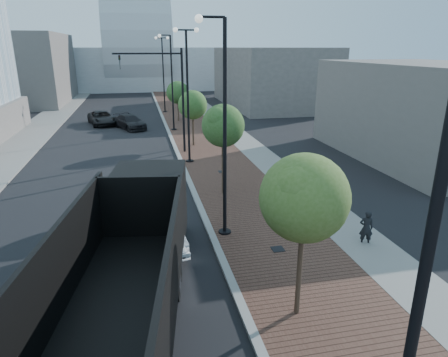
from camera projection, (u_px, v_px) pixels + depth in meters
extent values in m
cube|color=#4C2D23|center=(194.00, 119.00, 46.30)|extent=(7.00, 140.00, 0.12)
cube|color=slate|center=(217.00, 118.00, 46.84)|extent=(2.40, 140.00, 0.13)
cube|color=gray|center=(164.00, 120.00, 45.59)|extent=(0.30, 140.00, 0.14)
cube|color=slate|center=(43.00, 125.00, 42.97)|extent=(4.00, 140.00, 0.12)
cube|color=black|center=(150.00, 204.00, 16.29)|extent=(3.27, 3.36, 2.94)
cube|color=black|center=(156.00, 211.00, 18.02)|extent=(2.77, 1.00, 1.47)
cube|color=black|center=(147.00, 237.00, 15.10)|extent=(2.94, 1.35, 0.57)
cube|color=black|center=(117.00, 336.00, 9.89)|extent=(4.36, 10.71, 0.40)
cube|color=black|center=(116.00, 321.00, 9.74)|extent=(4.47, 10.73, 0.14)
cube|color=black|center=(51.00, 283.00, 9.32)|extent=(1.81, 10.29, 2.26)
cube|color=black|center=(172.00, 280.00, 9.46)|extent=(1.81, 10.29, 2.26)
cube|color=black|center=(140.00, 208.00, 13.69)|extent=(2.81, 0.59, 2.26)
cylinder|color=black|center=(121.00, 240.00, 16.07)|extent=(0.54, 1.28, 1.24)
cylinder|color=silver|center=(121.00, 240.00, 16.07)|extent=(0.49, 0.73, 0.68)
cylinder|color=black|center=(180.00, 238.00, 16.19)|extent=(0.54, 1.28, 1.24)
cylinder|color=silver|center=(180.00, 238.00, 16.19)|extent=(0.49, 0.73, 0.68)
cylinder|color=black|center=(128.00, 223.00, 17.59)|extent=(0.54, 1.28, 1.24)
cylinder|color=silver|center=(128.00, 223.00, 17.59)|extent=(0.49, 0.73, 0.68)
cylinder|color=black|center=(182.00, 222.00, 17.71)|extent=(0.54, 1.28, 1.24)
cylinder|color=silver|center=(182.00, 222.00, 17.71)|extent=(0.49, 0.73, 0.68)
cylinder|color=black|center=(102.00, 285.00, 13.04)|extent=(0.54, 1.28, 1.24)
cylinder|color=silver|center=(102.00, 285.00, 13.04)|extent=(0.49, 0.73, 0.68)
cylinder|color=black|center=(175.00, 283.00, 13.16)|extent=(0.54, 1.28, 1.24)
cylinder|color=silver|center=(175.00, 283.00, 13.16)|extent=(0.49, 0.73, 0.68)
cylinder|color=black|center=(110.00, 266.00, 14.18)|extent=(0.54, 1.28, 1.24)
cylinder|color=silver|center=(110.00, 266.00, 14.18)|extent=(0.49, 0.73, 0.68)
cylinder|color=black|center=(177.00, 264.00, 14.29)|extent=(0.54, 1.28, 1.24)
cylinder|color=silver|center=(177.00, 264.00, 14.29)|extent=(0.49, 0.73, 0.68)
imported|color=silver|center=(154.00, 228.00, 16.80)|extent=(2.59, 4.85, 1.52)
imported|color=black|center=(102.00, 118.00, 43.20)|extent=(3.61, 5.63, 1.44)
imported|color=black|center=(130.00, 122.00, 41.01)|extent=(3.76, 5.24, 1.41)
imported|color=black|center=(366.00, 228.00, 16.74)|extent=(0.66, 0.54, 1.58)
cylinder|color=black|center=(417.00, 316.00, 5.31)|extent=(0.16, 0.16, 9.00)
cylinder|color=black|center=(225.00, 233.00, 17.87)|extent=(0.56, 0.56, 0.20)
cylinder|color=black|center=(225.00, 134.00, 16.45)|extent=(0.16, 0.16, 9.00)
cylinder|color=black|center=(212.00, 17.00, 14.93)|extent=(1.00, 0.10, 0.10)
sphere|color=silver|center=(199.00, 19.00, 14.85)|extent=(0.32, 0.32, 0.32)
cylinder|color=black|center=(190.00, 162.00, 29.00)|extent=(0.56, 0.56, 0.20)
cylinder|color=black|center=(188.00, 99.00, 27.58)|extent=(0.16, 0.16, 9.00)
cylinder|color=black|center=(186.00, 30.00, 26.17)|extent=(1.40, 0.10, 0.10)
sphere|color=silver|center=(175.00, 30.00, 26.02)|extent=(0.32, 0.32, 0.32)
sphere|color=silver|center=(196.00, 30.00, 26.31)|extent=(0.32, 0.32, 0.32)
cylinder|color=black|center=(174.00, 130.00, 40.13)|extent=(0.56, 0.56, 0.20)
cylinder|color=black|center=(172.00, 84.00, 38.71)|extent=(0.16, 0.16, 9.00)
cylinder|color=black|center=(165.00, 35.00, 37.20)|extent=(1.00, 0.10, 0.10)
sphere|color=silver|center=(159.00, 36.00, 37.12)|extent=(0.32, 0.32, 0.32)
cylinder|color=black|center=(165.00, 112.00, 51.27)|extent=(0.56, 0.56, 0.20)
cylinder|color=black|center=(163.00, 76.00, 49.85)|extent=(0.16, 0.16, 9.00)
cylinder|color=black|center=(162.00, 38.00, 48.43)|extent=(1.40, 0.10, 0.10)
sphere|color=silver|center=(156.00, 38.00, 48.29)|extent=(0.32, 0.32, 0.32)
sphere|color=silver|center=(167.00, 38.00, 48.57)|extent=(0.32, 0.32, 0.32)
cylinder|color=black|center=(183.00, 102.00, 30.56)|extent=(0.18, 0.18, 8.00)
cylinder|color=black|center=(147.00, 54.00, 28.92)|extent=(5.00, 0.12, 0.12)
imported|color=black|center=(120.00, 62.00, 28.71)|extent=(0.16, 0.20, 1.00)
cylinder|color=#382619|center=(300.00, 263.00, 11.95)|extent=(0.16, 0.16, 3.70)
sphere|color=#405D1F|center=(304.00, 198.00, 11.29)|extent=(2.59, 2.59, 2.59)
sphere|color=#405D1F|center=(312.00, 202.00, 11.73)|extent=(1.81, 1.81, 1.81)
sphere|color=#405D1F|center=(299.00, 190.00, 10.83)|extent=(1.55, 1.55, 1.55)
cylinder|color=#382619|center=(223.00, 164.00, 22.15)|extent=(0.16, 0.16, 3.74)
sphere|color=#2B511C|center=(223.00, 126.00, 21.48)|extent=(2.34, 2.34, 2.34)
sphere|color=#2B511C|center=(229.00, 129.00, 21.92)|extent=(1.63, 1.63, 1.63)
sphere|color=#2B511C|center=(219.00, 120.00, 21.02)|extent=(1.40, 1.40, 1.40)
cylinder|color=#382619|center=(193.00, 127.00, 33.36)|extent=(0.16, 0.16, 3.28)
sphere|color=#305D20|center=(193.00, 105.00, 32.77)|extent=(2.40, 2.40, 2.40)
sphere|color=#305D20|center=(197.00, 107.00, 33.20)|extent=(1.68, 1.68, 1.68)
sphere|color=#305D20|center=(189.00, 101.00, 32.33)|extent=(1.44, 1.44, 1.44)
cylinder|color=#382619|center=(178.00, 108.00, 44.52)|extent=(0.16, 0.16, 3.07)
sphere|color=#244C1A|center=(178.00, 92.00, 43.97)|extent=(2.49, 2.49, 2.49)
sphere|color=#244C1A|center=(181.00, 94.00, 44.40)|extent=(1.74, 1.74, 1.74)
sphere|color=#244C1A|center=(175.00, 90.00, 43.54)|extent=(1.49, 1.49, 1.49)
cube|color=#A9AFB4|center=(139.00, 67.00, 85.70)|extent=(50.00, 28.00, 8.00)
cube|color=#645E5A|center=(16.00, 69.00, 58.56)|extent=(14.00, 20.00, 10.00)
cube|color=#5E5955|center=(270.00, 77.00, 56.85)|extent=(12.00, 22.00, 8.00)
cube|color=#625C58|center=(424.00, 111.00, 29.58)|extent=(10.00, 16.00, 7.00)
cube|color=black|center=(278.00, 249.00, 16.36)|extent=(0.50, 0.50, 0.02)
cube|color=black|center=(222.00, 172.00, 26.57)|extent=(0.50, 0.50, 0.02)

